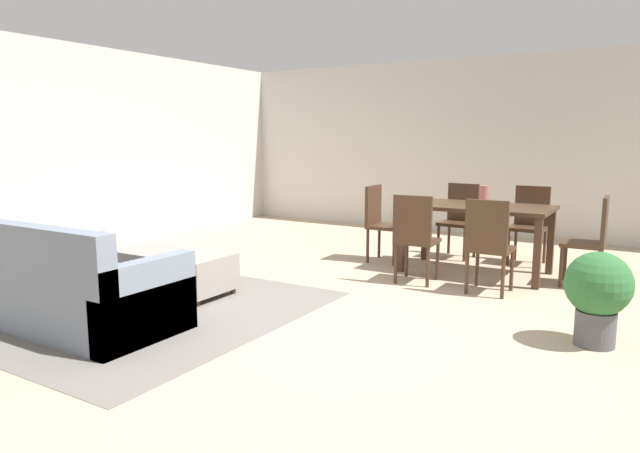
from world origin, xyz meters
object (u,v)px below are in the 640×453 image
vase_centerpiece (484,196)px  potted_plant (598,291)px  dining_chair_head_west (380,219)px  dining_chair_head_east (593,236)px  couch (64,289)px  dining_chair_far_left (460,216)px  dining_chair_near_left (415,234)px  dining_chair_far_right (530,220)px  dining_table (476,214)px  dining_chair_near_right (489,241)px  ottoman_table (175,269)px

vase_centerpiece → potted_plant: size_ratio=0.32×
dining_chair_head_west → vase_centerpiece: vase_centerpiece is taller
dining_chair_head_east → vase_centerpiece: 1.14m
couch → vase_centerpiece: vase_centerpiece is taller
dining_chair_far_left → potted_plant: bearing=-54.5°
dining_chair_near_left → couch: bearing=-125.3°
couch → dining_chair_head_east: 4.92m
dining_chair_far_right → potted_plant: 2.81m
couch → potted_plant: couch is taller
dining_chair_far_right → dining_chair_head_west: size_ratio=1.00×
dining_table → vase_centerpiece: bearing=-26.9°
dining_chair_near_right → dining_chair_far_left: same height
couch → ottoman_table: bearing=87.7°
dining_chair_near_left → dining_chair_head_west: same height
dining_chair_far_right → dining_chair_far_left: bearing=-175.8°
dining_table → vase_centerpiece: vase_centerpiece is taller
dining_chair_far_left → couch: bearing=-113.7°
ottoman_table → potted_plant: bearing=8.4°
dining_chair_far_right → dining_table: bearing=-115.7°
dining_table → dining_chair_far_left: dining_chair_far_left is taller
ottoman_table → vase_centerpiece: size_ratio=5.14×
potted_plant → dining_chair_near_right: bearing=137.2°
dining_chair_near_left → potted_plant: 2.05m
dining_chair_head_west → vase_centerpiece: 1.30m
dining_table → vase_centerpiece: 0.23m
dining_chair_far_right → dining_chair_near_left: bearing=-115.9°
potted_plant → dining_chair_far_left: bearing=125.5°
dining_chair_near_left → dining_chair_far_left: same height
dining_chair_near_left → dining_chair_near_right: size_ratio=1.00×
couch → dining_chair_head_east: dining_chair_head_east is taller
dining_chair_far_left → dining_chair_far_right: bearing=4.2°
dining_table → dining_chair_near_left: (-0.39, -0.80, -0.14)m
dining_chair_head_east → dining_table: bearing=-179.8°
couch → dining_table: couch is taller
dining_chair_far_left → dining_chair_head_west: 1.06m
dining_chair_near_left → dining_chair_far_left: 1.58m
dining_chair_head_east → dining_chair_head_west: size_ratio=1.00×
ottoman_table → vase_centerpiece: vase_centerpiece is taller
vase_centerpiece → dining_chair_far_right: bearing=70.4°
couch → vase_centerpiece: 4.22m
couch → potted_plant: size_ratio=2.79×
dining_chair_far_right → dining_chair_near_right: bearing=-91.4°
dining_chair_near_right → potted_plant: bearing=-42.8°
dining_chair_near_right → couch: bearing=-134.9°
dining_table → ottoman_table: bearing=-134.0°
dining_chair_near_left → vase_centerpiece: 0.96m
dining_chair_near_left → dining_chair_head_west: bearing=133.7°
couch → dining_chair_head_east: size_ratio=2.09×
dining_chair_far_left → dining_chair_near_right: bearing=-63.8°
dining_chair_near_right → dining_chair_far_right: (0.04, 1.66, 0.00)m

